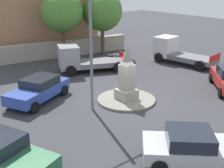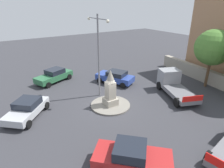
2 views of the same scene
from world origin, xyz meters
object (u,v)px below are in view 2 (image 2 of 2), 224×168
car_red_parked_right (132,158)px  car_green_far_side (54,75)px  monument (110,89)px  car_blue_passing (115,77)px  car_silver_parked_left (27,108)px  streetlamp (98,49)px  truck_grey_waiting (173,84)px  tree_near_wall (213,48)px

car_red_parked_right → car_green_far_side: car_red_parked_right is taller
monument → car_blue_passing: (4.17, -3.30, -0.86)m
car_silver_parked_left → car_blue_passing: size_ratio=0.93×
streetlamp → car_green_far_side: bearing=23.7°
car_silver_parked_left → car_green_far_side: 7.45m
streetlamp → car_red_parked_right: 10.26m
streetlamp → car_green_far_side: streetlamp is taller
car_blue_passing → truck_grey_waiting: truck_grey_waiting is taller
car_red_parked_right → monument: bearing=-23.1°
tree_near_wall → car_silver_parked_left: bearing=76.7°
truck_grey_waiting → tree_near_wall: (-0.83, -4.37, 3.31)m
truck_grey_waiting → car_green_far_side: bearing=43.9°
car_blue_passing → car_green_far_side: size_ratio=0.97×
car_red_parked_right → car_green_far_side: (14.99, -0.42, -0.04)m
streetlamp → car_silver_parked_left: size_ratio=1.81×
monument → tree_near_wall: (-2.02, -11.15, 2.69)m
car_blue_passing → streetlamp: bearing=120.5°
car_silver_parked_left → car_red_parked_right: size_ratio=0.99×
car_red_parked_right → tree_near_wall: tree_near_wall is taller
streetlamp → car_silver_parked_left: streetlamp is taller
car_silver_parked_left → truck_grey_waiting: size_ratio=0.76×
streetlamp → truck_grey_waiting: bearing=-118.4°
car_red_parked_right → truck_grey_waiting: truck_grey_waiting is taller
tree_near_wall → truck_grey_waiting: bearing=79.2°
car_silver_parked_left → car_green_far_side: bearing=-33.8°
streetlamp → tree_near_wall: streetlamp is taller
car_green_far_side → tree_near_wall: (-10.38, -13.56, 3.55)m
streetlamp → truck_grey_waiting: 8.32m
monument → car_silver_parked_left: size_ratio=0.77×
monument → car_green_far_side: bearing=16.1°
streetlamp → car_red_parked_right: (-8.99, 3.05, -3.89)m
tree_near_wall → monument: bearing=79.7°
monument → truck_grey_waiting: 6.91m
tree_near_wall → car_red_parked_right: bearing=108.3°
car_silver_parked_left → truck_grey_waiting: 13.75m
car_blue_passing → monument: bearing=141.6°
truck_grey_waiting → tree_near_wall: 5.55m
monument → streetlamp: bearing=-5.3°
car_blue_passing → car_green_far_side: 7.08m
car_red_parked_right → car_silver_parked_left: bearing=22.9°
car_red_parked_right → car_green_far_side: 15.00m
streetlamp → car_green_far_side: (6.01, 2.63, -3.93)m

